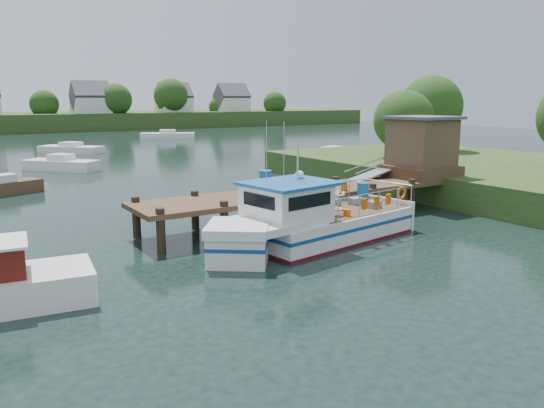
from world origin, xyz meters
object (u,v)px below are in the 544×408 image
moored_c (334,154)px  moored_b (61,164)px  lobster_boat (310,223)px  moored_rowboat (4,187)px  moored_far (168,135)px  dock (385,164)px  moored_d (71,149)px

moored_c → moored_b: bearing=159.6°
lobster_boat → moored_rowboat: 19.54m
moored_far → moored_b: 32.99m
moored_rowboat → moored_b: (4.92, 9.14, 0.04)m
dock → moored_far: size_ratio=2.21×
lobster_boat → moored_d: bearing=81.1°
moored_b → lobster_boat: bearing=-68.7°
dock → moored_b: 25.80m
moored_rowboat → moored_b: bearing=70.4°
moored_far → moored_d: (-15.60, -13.33, -0.05)m
moored_b → moored_d: bearing=89.0°
moored_b → dock: bearing=-52.2°
dock → moored_b: bearing=113.6°
moored_b → moored_c: size_ratio=0.75×
dock → moored_far: dock is taller
lobster_boat → moored_c: (19.11, 21.88, -0.42)m
moored_far → lobster_boat: bearing=-95.0°
moored_rowboat → moored_c: 27.65m
lobster_boat → moored_b: bearing=88.7°
dock → moored_d: 37.67m
moored_d → moored_b: bearing=-115.7°
moored_far → moored_c: (3.16, -31.75, -0.04)m
dock → moored_d: dock is taller
lobster_boat → moored_d: lobster_boat is taller
moored_far → moored_d: bearing=-128.0°
dock → moored_b: size_ratio=2.98×
lobster_boat → moored_b: 27.06m
moored_c → moored_d: size_ratio=1.18×
moored_far → moored_c: moored_far is taller
moored_d → moored_rowboat: bearing=-121.2°
dock → lobster_boat: lobster_boat is taller
moored_rowboat → moored_c: size_ratio=0.56×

